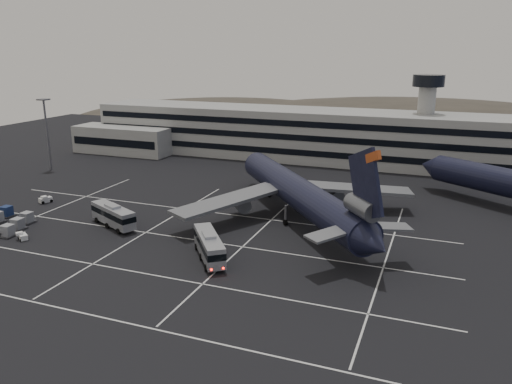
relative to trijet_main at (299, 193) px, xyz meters
The scene contains 11 objects.
ground 26.17m from the trijet_main, 130.90° to the right, with size 260.00×260.00×0.00m, color black.
lane_markings 25.03m from the trijet_main, 130.33° to the right, with size 90.00×55.62×0.01m.
terminal 55.42m from the trijet_main, 110.87° to the left, with size 125.00×26.00×24.00m.
hills 151.62m from the trijet_main, 89.54° to the left, with size 352.00×180.00×44.00m.
lightpole_left 73.76m from the trijet_main, 167.73° to the left, with size 2.40×2.40×18.28m.
trijet_main is the anchor object (origin of this frame).
bus_near 23.04m from the trijet_main, 109.39° to the right, with size 9.19×10.93×4.12m.
bus_far 33.35m from the trijet_main, 153.49° to the right, with size 11.45×7.34×4.04m.
tug_a 52.44m from the trijet_main, behind, with size 2.25×2.75×1.54m.
tug_b 47.54m from the trijet_main, 147.31° to the right, with size 2.41×2.15×1.33m.
uld_cluster 52.78m from the trijet_main, 154.95° to the right, with size 11.29×12.55×2.07m.
Camera 1 is at (40.56, -64.24, 30.40)m, focal length 35.00 mm.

